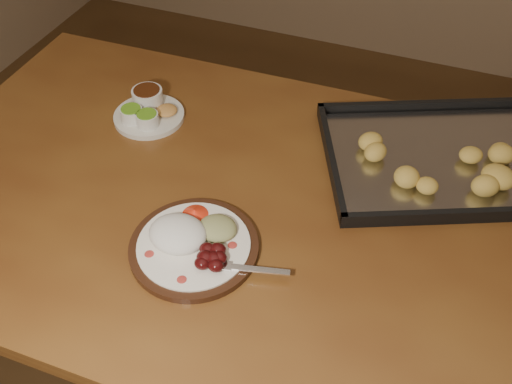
% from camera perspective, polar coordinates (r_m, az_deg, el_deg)
% --- Properties ---
extents(dining_table, '(1.52, 0.93, 0.75)m').
position_cam_1_polar(dining_table, '(1.24, -0.45, -4.09)').
color(dining_table, brown).
rests_on(dining_table, ground).
extents(dinner_plate, '(0.31, 0.24, 0.06)m').
position_cam_1_polar(dinner_plate, '(1.08, -6.33, -4.95)').
color(dinner_plate, black).
rests_on(dinner_plate, dining_table).
extents(condiment_saucer, '(0.17, 0.17, 0.06)m').
position_cam_1_polar(condiment_saucer, '(1.39, -10.80, 8.03)').
color(condiment_saucer, silver).
rests_on(condiment_saucer, dining_table).
extents(baking_tray, '(0.60, 0.54, 0.05)m').
position_cam_1_polar(baking_tray, '(1.31, 18.03, 3.40)').
color(baking_tray, black).
rests_on(baking_tray, dining_table).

